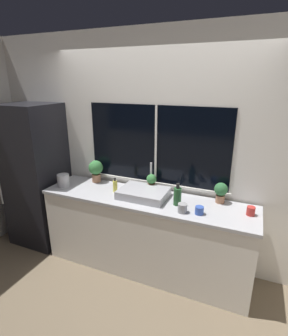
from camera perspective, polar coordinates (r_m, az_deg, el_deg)
ground_plane at (r=3.22m, az=-1.89°, el=-23.52°), size 14.00×14.00×0.00m
wall_back at (r=3.08m, az=2.83°, el=3.38°), size 8.00×0.09×2.70m
wall_left at (r=4.95m, az=-18.35°, el=8.29°), size 0.06×7.00×2.70m
counter at (r=3.14m, az=0.26°, el=-14.11°), size 2.40×0.59×0.92m
refrigerator at (r=3.80m, az=-22.24°, el=-1.50°), size 0.68×0.68×1.89m
sink at (r=2.93m, az=-0.09°, el=-5.46°), size 0.53×0.44×0.34m
potted_plant_left at (r=3.38m, az=-10.44°, el=-0.28°), size 0.18×0.18×0.28m
potted_plant_center at (r=3.06m, az=1.63°, el=-3.04°), size 0.12×0.12×0.21m
potted_plant_right at (r=2.89m, az=16.37°, el=-4.87°), size 0.14×0.14×0.22m
soap_bottle at (r=3.07m, az=-6.31°, el=-3.93°), size 0.05×0.05×0.17m
bottle_tall at (r=2.76m, az=7.29°, el=-6.06°), size 0.08×0.08×0.24m
mug_blue at (r=2.64m, az=11.96°, el=-9.01°), size 0.08×0.08×0.08m
mug_red at (r=2.76m, az=22.23°, el=-8.66°), size 0.08×0.08×0.09m
mug_grey at (r=2.64m, az=8.36°, el=-8.62°), size 0.09×0.09×0.09m
kettle at (r=3.35m, az=-17.16°, el=-2.48°), size 0.14×0.14×0.17m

